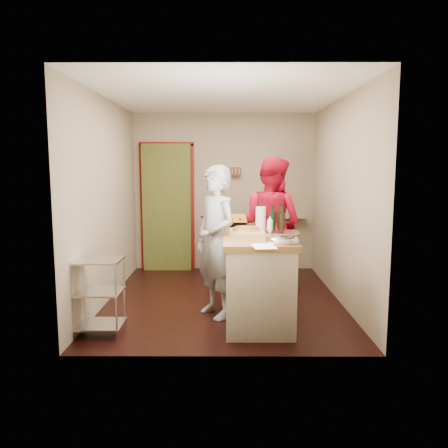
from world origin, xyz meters
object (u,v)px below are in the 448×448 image
Objects in this scene: stove at (227,246)px; person_red at (271,224)px; person_stripe at (216,242)px; wire_shelving at (99,293)px; island at (258,277)px.

stove is 1.24m from person_red.
person_stripe is at bearing 94.20° from person_red.
person_red is (0.75, 1.09, 0.05)m from person_stripe.
wire_shelving is 0.46× the size of person_stripe.
wire_shelving is 1.39m from person_stripe.
person_stripe is at bearing 158.44° from island.
person_red is (1.94, 1.65, 0.49)m from wire_shelving.
person_red is at bearing 40.41° from wire_shelving.
person_stripe is (-0.47, 0.19, 0.37)m from island.
stove is at bearing 98.57° from island.
wire_shelving is 0.43× the size of person_red.
wire_shelving is at bearing -99.41° from person_stripe.
person_stripe reaches higher than wire_shelving.
wire_shelving is at bearing -116.85° from stove.
person_stripe is (1.20, 0.56, 0.44)m from wire_shelving.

